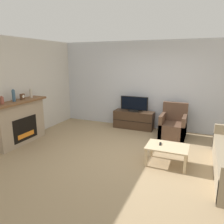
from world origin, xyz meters
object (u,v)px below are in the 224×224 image
Objects in this scene: mantel_vase_centre_left at (14,96)px; coffee_table at (167,149)px; tv_stand at (134,120)px; tv at (134,104)px; mantel_vase_left at (2,100)px; mantel_clock at (22,97)px; mantel_vase_right at (31,93)px; fireplace at (20,122)px; armchair at (173,126)px; remote at (160,144)px.

coffee_table is (3.70, 0.37, -0.93)m from mantel_vase_centre_left.
tv_stand is 0.49m from tv.
mantel_vase_left reaches higher than mantel_clock.
mantel_vase_centre_left reaches higher than mantel_vase_right.
tv is at bearing 50.41° from mantel_vase_left.
mantel_vase_left is 1.29× the size of mantel_clock.
mantel_vase_centre_left is at bearing -133.36° from tv_stand.
coffee_table is (3.72, 0.26, -0.23)m from fireplace.
armchair is at bearing 35.40° from mantel_vase_left.
mantel_clock is 0.12× the size of tv_stand.
mantel_vase_left reaches higher than tv_stand.
tv_stand is at bearing 45.04° from fireplace.
mantel_vase_right is (0.00, 0.94, 0.03)m from mantel_vase_left.
mantel_vase_right is at bearing -141.11° from tv.
tv is at bearing 167.68° from armchair.
mantel_clock is 3.34m from tv_stand.
armchair is at bearing 93.66° from coffee_table.
tv is (2.33, 2.19, -0.44)m from mantel_clock.
mantel_vase_right reaches higher than tv_stand.
tv is 1.37m from armchair.
mantel_clock is (0.00, 0.63, -0.01)m from mantel_vase_left.
fireplace is at bearing -96.43° from mantel_clock.
tv_stand is 1.34× the size of armchair.
mantel_vase_left is at bearing -174.95° from remote.
tv is 2.54m from coffee_table.
coffee_table is (1.37, -2.10, 0.07)m from tv_stand.
coffee_table is (3.70, 0.72, -0.87)m from mantel_vase_left.
tv is at bearing 123.14° from coffee_table.
remote is at bearing 6.74° from mantel_vase_centre_left.
mantel_vase_right reaches higher than remote.
mantel_vase_right is 1.63× the size of remote.
mantel_vase_right is 0.32m from mantel_clock.
mantel_vase_centre_left reaches higher than fireplace.
mantel_vase_left is 3.72m from remote.
mantel_clock is at bearing -136.74° from tv.
armchair is at bearing 29.98° from fireplace.
fireplace is 0.82m from mantel_vase_right.
tv is at bearing 38.89° from mantel_vase_right.
fireplace reaches higher than tv.
tv is (2.35, 2.35, 0.20)m from fireplace.
mantel_vase_centre_left is at bearing -81.82° from fireplace.
remote is at bearing -59.36° from tv.
tv_stand is at bearing 90.00° from tv.
tv is (-0.00, -0.00, 0.49)m from tv_stand.
mantel_vase_left is at bearing -168.92° from coffee_table.
mantel_vase_left is 0.63m from mantel_clock.
mantel_clock is at bearing 175.13° from remote.
tv is (2.33, 2.47, -0.51)m from mantel_vase_centre_left.
tv is at bearing 43.26° from mantel_clock.
mantel_vase_centre_left is 1.23× the size of mantel_vase_right.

